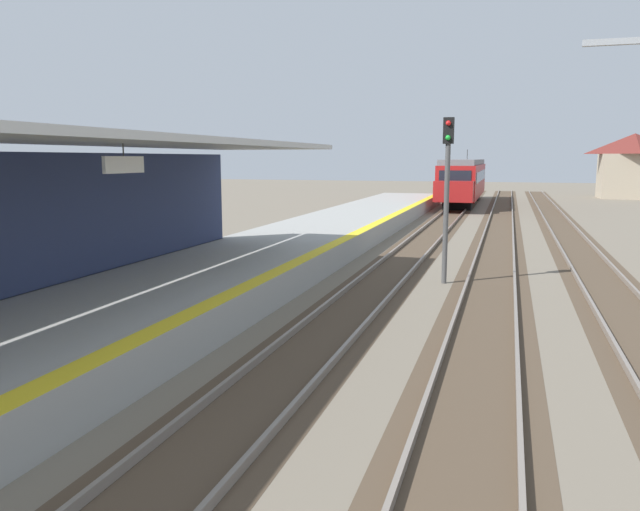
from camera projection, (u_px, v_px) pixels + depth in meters
name	position (u px, v px, depth m)	size (l,w,h in m)	color
station_platform	(194.00, 287.00, 17.06)	(5.00, 80.00, 0.91)	#999993
track_pair_nearest_platform	(379.00, 283.00, 19.63)	(2.34, 120.00, 0.16)	#4C3D2D
track_pair_middle	(490.00, 289.00, 18.65)	(2.34, 120.00, 0.16)	#4C3D2D
track_pair_far_side	(613.00, 296.00, 17.67)	(2.34, 120.00, 0.16)	#4C3D2D
approaching_train	(463.00, 179.00, 53.33)	(2.93, 19.60, 4.76)	maroon
rail_signal_post	(447.00, 183.00, 19.28)	(0.32, 0.34, 5.20)	#4C4C4C
distant_trackside_house	(633.00, 165.00, 61.35)	(6.60, 5.28, 6.40)	tan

